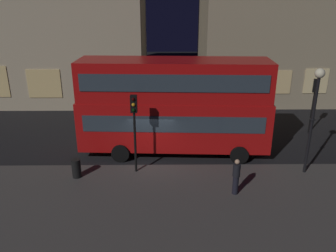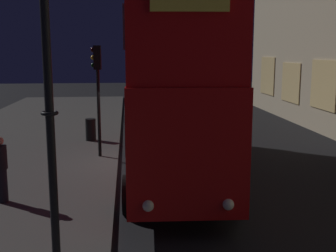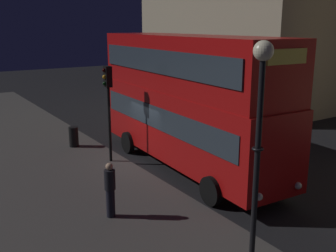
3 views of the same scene
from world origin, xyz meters
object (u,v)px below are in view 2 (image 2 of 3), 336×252
Objects in this scene: street_lamp at (47,54)px; litter_bin at (91,130)px; double_decker_bus at (173,81)px; traffic_light_near_kerb at (97,78)px; pedestrian at (1,169)px.

litter_bin is at bearing -178.09° from street_lamp.
double_decker_bus is 2.66× the size of traffic_light_near_kerb.
street_lamp is 11.98m from litter_bin.
pedestrian is at bearing -23.52° from traffic_light_near_kerb.
street_lamp is at bearing 1.91° from litter_bin.
double_decker_bus is at bearing -107.04° from pedestrian.
street_lamp is 5.29m from pedestrian.
pedestrian is (4.66, -2.17, -2.01)m from traffic_light_near_kerb.
traffic_light_near_kerb is at bearing 10.85° from litter_bin.
street_lamp is (6.62, -2.69, 0.89)m from double_decker_bus.
double_decker_bus reaches higher than pedestrian.
traffic_light_near_kerb is 5.52m from pedestrian.
pedestrian is at bearing -57.69° from double_decker_bus.
street_lamp is 5.60× the size of litter_bin.
double_decker_bus is 11.25× the size of litter_bin.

